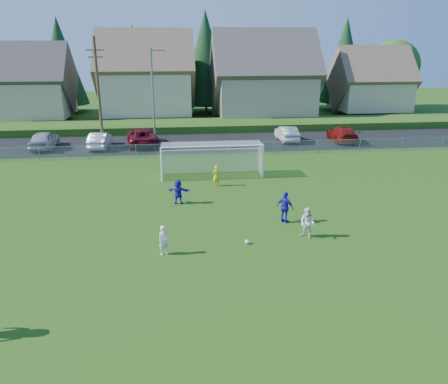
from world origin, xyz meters
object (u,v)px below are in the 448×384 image
(soccer_goal, at_px, (212,154))
(player_blue_a, at_px, (285,207))
(car_c, at_px, (142,137))
(car_f, at_px, (287,134))
(player_white_b, at_px, (307,223))
(car_b, at_px, (100,140))
(player_white_a, at_px, (164,240))
(car_g, at_px, (342,134))
(soccer_ball, at_px, (247,242))
(player_blue_b, at_px, (178,192))
(car_a, at_px, (44,140))
(goalkeeper, at_px, (216,176))

(soccer_goal, bearing_deg, player_blue_a, -71.36)
(car_c, xyz_separation_m, soccer_goal, (5.80, -11.17, 0.81))
(player_blue_a, relative_size, soccer_goal, 0.24)
(car_c, bearing_deg, car_f, 173.31)
(car_c, bearing_deg, player_white_b, 105.31)
(car_b, bearing_deg, player_blue_a, 125.02)
(player_white_a, xyz_separation_m, car_f, (11.92, 24.00, 0.04))
(car_g, bearing_deg, player_white_a, 57.13)
(soccer_ball, height_order, player_blue_b, player_blue_b)
(car_b, bearing_deg, player_blue_b, 115.80)
(car_a, xyz_separation_m, car_g, (28.92, -0.11, -0.06))
(player_white_a, height_order, player_white_b, player_white_b)
(player_white_b, bearing_deg, player_blue_a, 151.64)
(soccer_ball, bearing_deg, car_a, 124.42)
(car_g, bearing_deg, soccer_ball, 63.29)
(car_b, relative_size, car_c, 0.76)
(soccer_ball, xyz_separation_m, player_white_a, (-4.01, -0.66, 0.60))
(goalkeeper, xyz_separation_m, car_b, (-9.76, 12.85, 0.01))
(player_blue_a, relative_size, car_c, 0.30)
(car_a, bearing_deg, car_c, -177.31)
(soccer_ball, bearing_deg, goalkeeper, 93.67)
(car_f, bearing_deg, player_blue_b, 56.86)
(player_white_a, distance_m, car_a, 25.99)
(player_blue_a, height_order, car_g, player_blue_a)
(car_f, bearing_deg, soccer_ball, 71.12)
(car_a, distance_m, car_c, 9.04)
(player_white_b, height_order, player_blue_b, player_white_b)
(car_f, xyz_separation_m, soccer_goal, (-8.60, -11.39, 0.88))
(goalkeeper, bearing_deg, car_a, -52.66)
(car_c, xyz_separation_m, car_f, (14.40, 0.22, -0.08))
(player_white_b, bearing_deg, player_white_a, -126.22)
(player_white_b, relative_size, player_blue_a, 0.92)
(soccer_ball, height_order, player_white_b, player_white_b)
(player_blue_b, distance_m, car_b, 17.62)
(soccer_ball, xyz_separation_m, car_c, (-6.49, 23.13, 0.71))
(goalkeeper, relative_size, car_a, 0.30)
(player_white_a, distance_m, car_g, 29.01)
(player_white_a, relative_size, car_g, 0.27)
(player_blue_a, xyz_separation_m, car_g, (10.91, 20.06, -0.12))
(player_blue_a, relative_size, car_f, 0.39)
(player_white_b, xyz_separation_m, car_f, (4.80, 22.97, -0.06))
(player_blue_b, distance_m, car_g, 23.37)
(player_white_a, distance_m, player_blue_a, 7.23)
(player_blue_b, height_order, goalkeeper, player_blue_b)
(car_a, height_order, car_c, car_c)
(goalkeeper, distance_m, car_c, 14.93)
(car_b, bearing_deg, car_a, -2.32)
(soccer_ball, xyz_separation_m, car_f, (7.91, 23.35, 0.63))
(player_blue_a, distance_m, car_a, 27.04)
(car_b, xyz_separation_m, car_c, (3.87, 0.86, 0.09))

